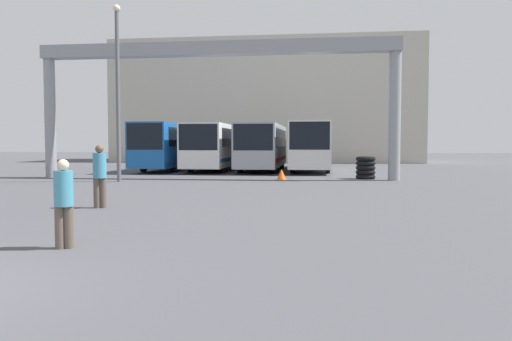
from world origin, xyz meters
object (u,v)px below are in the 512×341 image
bus_slot_1 (217,144)px  pedestrian_near_center (100,175)px  bus_slot_2 (263,145)px  pedestrian_far_center (64,201)px  bus_slot_0 (174,144)px  traffic_cone (282,174)px  lamp_post (118,86)px  tire_stack (366,168)px  bus_slot_3 (311,144)px

bus_slot_1 → pedestrian_near_center: (0.78, -21.04, -0.85)m
bus_slot_2 → pedestrian_far_center: 26.06m
bus_slot_0 → bus_slot_1: bus_slot_0 is taller
traffic_cone → lamp_post: size_ratio=0.06×
bus_slot_2 → tire_stack: size_ratio=8.79×
traffic_cone → tire_stack: tire_stack is taller
lamp_post → tire_stack: bearing=15.5°
bus_slot_0 → traffic_cone: bearing=-47.4°
traffic_cone → bus_slot_1: bearing=120.6°
bus_slot_1 → tire_stack: bearing=-39.2°
pedestrian_far_center → lamp_post: (-5.28, 15.26, 3.84)m
bus_slot_3 → traffic_cone: (-1.40, -9.29, -1.60)m
pedestrian_far_center → pedestrian_near_center: (-1.82, 5.49, 0.13)m
pedestrian_far_center → tire_stack: bearing=45.2°
traffic_cone → bus_slot_2: bearing=102.9°
pedestrian_far_center → pedestrian_near_center: size_ratio=0.87×
bus_slot_3 → pedestrian_far_center: (-4.03, -26.98, -1.03)m
bus_slot_3 → pedestrian_far_center: bearing=-98.5°
pedestrian_near_center → bus_slot_0: bearing=78.3°
bus_slot_2 → traffic_cone: bearing=-77.1°
pedestrian_far_center → traffic_cone: pedestrian_far_center is taller
tire_stack → lamp_post: bearing=-164.5°
bus_slot_0 → tire_stack: bus_slot_0 is taller
lamp_post → bus_slot_2: bearing=60.9°
bus_slot_0 → lamp_post: (0.64, -11.73, 2.83)m
bus_slot_3 → lamp_post: bearing=-128.4°
pedestrian_near_center → traffic_cone: pedestrian_near_center is taller
bus_slot_0 → pedestrian_near_center: (4.10, -21.49, -0.88)m
bus_slot_0 → bus_slot_3: bearing=0.0°
bus_slot_2 → lamp_post: 12.66m
bus_slot_1 → bus_slot_2: bus_slot_1 is taller
bus_slot_2 → pedestrian_near_center: (-2.53, -20.54, -0.84)m
bus_slot_3 → traffic_cone: bus_slot_3 is taller
bus_slot_3 → pedestrian_near_center: size_ratio=6.73×
bus_slot_2 → bus_slot_1: bearing=171.3°
traffic_cone → tire_stack: 4.54m
bus_slot_2 → pedestrian_far_center: size_ratio=6.56×
pedestrian_far_center → bus_slot_1: bearing=71.5°
pedestrian_near_center → lamp_post: size_ratio=0.21×
pedestrian_far_center → lamp_post: lamp_post is taller
bus_slot_1 → bus_slot_2: size_ratio=1.10×
pedestrian_far_center → traffic_cone: size_ratio=2.91×
bus_slot_0 → bus_slot_1: size_ratio=1.08×
bus_slot_3 → tire_stack: bus_slot_3 is taller
bus_slot_1 → bus_slot_0: bearing=172.3°
pedestrian_near_center → lamp_post: 11.00m
bus_slot_2 → tire_stack: 9.79m
bus_slot_1 → tire_stack: bus_slot_1 is taller
bus_slot_1 → lamp_post: size_ratio=1.34×
pedestrian_far_center → tire_stack: 19.96m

